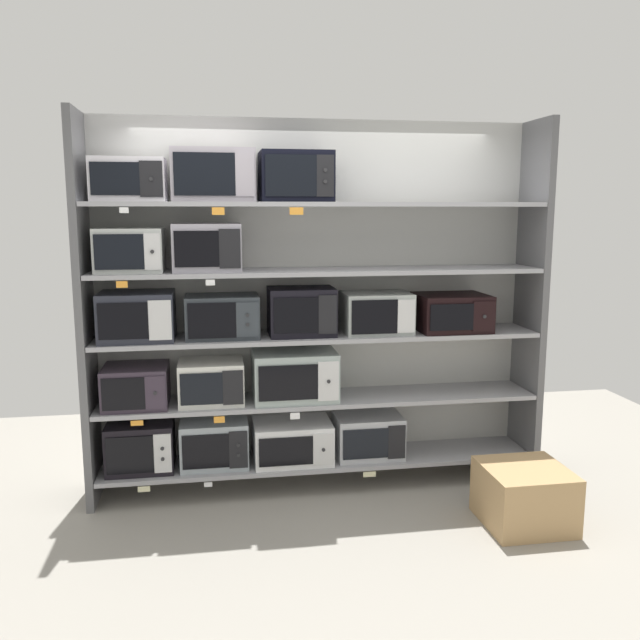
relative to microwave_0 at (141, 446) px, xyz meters
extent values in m
cube|color=gray|center=(1.24, -1.00, -0.38)|extent=(7.06, 6.00, 0.02)
cube|color=#B2B2AD|center=(1.24, 0.25, 0.93)|extent=(3.26, 0.04, 2.58)
cube|color=#5B5B5E|center=(-0.31, 0.00, 0.93)|extent=(0.05, 0.44, 2.58)
cube|color=#5B5B5E|center=(2.80, 0.00, 0.93)|extent=(0.05, 0.44, 2.58)
cube|color=#99999E|center=(1.24, 0.00, -0.18)|extent=(3.06, 0.44, 0.03)
cube|color=black|center=(0.00, 0.00, 0.00)|extent=(0.45, 0.33, 0.33)
cube|color=black|center=(-0.05, -0.17, 0.00)|extent=(0.31, 0.01, 0.25)
cube|color=silver|center=(0.16, -0.17, 0.00)|extent=(0.11, 0.01, 0.27)
cylinder|color=#262628|center=(0.16, -0.18, -0.04)|extent=(0.02, 0.01, 0.02)
cylinder|color=#262628|center=(0.16, -0.18, 0.04)|extent=(0.02, 0.01, 0.02)
cube|color=#99A4AB|center=(0.50, 0.00, -0.01)|extent=(0.46, 0.33, 0.32)
cube|color=black|center=(0.44, -0.17, -0.01)|extent=(0.31, 0.01, 0.23)
cube|color=black|center=(0.66, -0.17, -0.01)|extent=(0.12, 0.01, 0.26)
cylinder|color=#262628|center=(0.66, -0.18, -0.04)|extent=(0.02, 0.01, 0.02)
cylinder|color=#262628|center=(0.66, -0.18, 0.03)|extent=(0.02, 0.01, 0.02)
cube|color=silver|center=(1.04, 0.00, -0.03)|extent=(0.54, 0.40, 0.28)
cube|color=black|center=(0.98, -0.20, -0.03)|extent=(0.37, 0.01, 0.20)
cube|color=silver|center=(1.23, -0.20, -0.03)|extent=(0.14, 0.01, 0.23)
cylinder|color=#262628|center=(1.23, -0.21, -0.03)|extent=(0.02, 0.01, 0.02)
cube|color=#B3B6BD|center=(1.60, 0.00, -0.02)|extent=(0.47, 0.34, 0.30)
cube|color=black|center=(1.54, -0.17, -0.02)|extent=(0.32, 0.01, 0.21)
cube|color=black|center=(1.76, -0.17, -0.02)|extent=(0.12, 0.01, 0.24)
cube|color=beige|center=(0.03, -0.22, -0.22)|extent=(0.08, 0.00, 0.04)
cube|color=white|center=(0.45, -0.22, -0.22)|extent=(0.05, 0.00, 0.03)
cube|color=beige|center=(1.56, -0.22, -0.22)|extent=(0.09, 0.00, 0.04)
cube|color=#99999E|center=(1.24, 0.00, 0.27)|extent=(3.06, 0.44, 0.03)
cube|color=#342A36|center=(-0.01, 0.00, 0.42)|extent=(0.42, 0.38, 0.27)
cube|color=black|center=(-0.07, -0.19, 0.42)|extent=(0.27, 0.01, 0.21)
cube|color=#342A36|center=(0.13, -0.19, 0.42)|extent=(0.13, 0.01, 0.22)
cylinder|color=#262628|center=(0.13, -0.20, 0.42)|extent=(0.02, 0.01, 0.02)
cube|color=silver|center=(0.49, 0.00, 0.43)|extent=(0.44, 0.35, 0.29)
cube|color=black|center=(0.42, -0.18, 0.43)|extent=(0.28, 0.01, 0.21)
cube|color=black|center=(0.63, -0.18, 0.43)|extent=(0.13, 0.01, 0.23)
cube|color=#97A5A1|center=(1.06, 0.00, 0.46)|extent=(0.58, 0.41, 0.34)
cube|color=black|center=(1.00, -0.21, 0.46)|extent=(0.40, 0.01, 0.24)
cube|color=silver|center=(1.27, -0.20, 0.46)|extent=(0.14, 0.01, 0.27)
cylinder|color=#262628|center=(1.27, -0.21, 0.46)|extent=(0.02, 0.01, 0.02)
cube|color=orange|center=(0.01, -0.22, 0.23)|extent=(0.08, 0.00, 0.03)
cube|color=orange|center=(0.53, -0.22, 0.23)|extent=(0.07, 0.00, 0.04)
cube|color=white|center=(1.04, -0.22, 0.23)|extent=(0.07, 0.00, 0.04)
cube|color=#99999E|center=(1.24, 0.00, 0.72)|extent=(3.06, 0.44, 0.03)
cube|color=#262833|center=(0.02, 0.00, 0.90)|extent=(0.48, 0.38, 0.32)
cube|color=black|center=(-0.05, -0.19, 0.90)|extent=(0.31, 0.01, 0.23)
cube|color=silver|center=(0.18, -0.19, 0.90)|extent=(0.14, 0.01, 0.26)
cube|color=#2E343A|center=(0.57, 0.00, 0.88)|extent=(0.49, 0.33, 0.29)
cube|color=black|center=(0.51, -0.16, 0.88)|extent=(0.31, 0.01, 0.23)
cube|color=#2E343A|center=(0.73, -0.16, 0.88)|extent=(0.15, 0.01, 0.23)
cylinder|color=#262628|center=(0.73, -0.17, 0.85)|extent=(0.02, 0.01, 0.02)
cylinder|color=#262628|center=(0.73, -0.17, 0.91)|extent=(0.02, 0.01, 0.02)
cube|color=black|center=(1.11, 0.00, 0.90)|extent=(0.45, 0.32, 0.33)
cube|color=black|center=(1.06, -0.16, 0.90)|extent=(0.30, 0.01, 0.24)
cube|color=black|center=(1.27, -0.16, 0.90)|extent=(0.12, 0.01, 0.26)
cube|color=#A0A7A3|center=(1.64, 0.00, 0.88)|extent=(0.47, 0.36, 0.28)
cube|color=black|center=(1.59, -0.18, 0.88)|extent=(0.32, 0.01, 0.23)
cube|color=silver|center=(1.81, -0.18, 0.88)|extent=(0.12, 0.01, 0.23)
cube|color=black|center=(2.20, 0.00, 0.87)|extent=(0.50, 0.41, 0.26)
cube|color=black|center=(2.12, -0.21, 0.87)|extent=(0.31, 0.01, 0.18)
cube|color=black|center=(2.36, -0.21, 0.87)|extent=(0.16, 0.01, 0.21)
cylinder|color=#262628|center=(2.36, -0.21, 0.87)|extent=(0.02, 0.01, 0.02)
cube|color=#99999E|center=(1.24, 0.00, 1.18)|extent=(3.06, 0.44, 0.03)
cube|color=#B5BAB6|center=(-0.01, 0.00, 1.33)|extent=(0.43, 0.34, 0.29)
cube|color=black|center=(-0.05, -0.17, 1.33)|extent=(0.30, 0.01, 0.22)
cube|color=silver|center=(0.15, -0.17, 1.33)|extent=(0.10, 0.01, 0.23)
cylinder|color=#262628|center=(0.15, -0.18, 1.33)|extent=(0.02, 0.01, 0.02)
cube|color=#9F9BA7|center=(0.49, 0.00, 1.35)|extent=(0.44, 0.36, 0.31)
cube|color=black|center=(0.42, -0.18, 1.35)|extent=(0.28, 0.01, 0.23)
cube|color=black|center=(0.63, -0.18, 1.35)|extent=(0.14, 0.01, 0.25)
cube|color=orange|center=(-0.04, -0.22, 1.14)|extent=(0.07, 0.00, 0.04)
cube|color=white|center=(0.50, -0.22, 1.14)|extent=(0.06, 0.00, 0.04)
cube|color=#99999E|center=(1.24, 0.00, 1.63)|extent=(3.06, 0.44, 0.03)
cube|color=silver|center=(0.01, 0.00, 1.78)|extent=(0.46, 0.34, 0.28)
cube|color=black|center=(-0.06, -0.17, 1.78)|extent=(0.29, 0.01, 0.20)
cube|color=black|center=(0.16, -0.17, 1.78)|extent=(0.14, 0.01, 0.22)
cylinder|color=#262628|center=(0.16, -0.18, 1.78)|extent=(0.02, 0.01, 0.02)
cube|color=#A29BA5|center=(0.54, 0.00, 1.81)|extent=(0.53, 0.33, 0.34)
cube|color=black|center=(0.48, -0.16, 1.81)|extent=(0.38, 0.01, 0.27)
cube|color=#A29BA5|center=(0.74, -0.16, 1.81)|extent=(0.12, 0.01, 0.27)
cube|color=black|center=(1.08, 0.00, 1.81)|extent=(0.47, 0.39, 0.33)
cube|color=black|center=(1.03, -0.20, 1.81)|extent=(0.33, 0.01, 0.26)
cube|color=black|center=(1.25, -0.20, 1.81)|extent=(0.11, 0.01, 0.26)
cylinder|color=#262628|center=(1.25, -0.21, 1.77)|extent=(0.02, 0.01, 0.02)
cylinder|color=#262628|center=(1.25, -0.21, 1.84)|extent=(0.02, 0.01, 0.02)
cube|color=white|center=(-0.01, -0.22, 1.59)|extent=(0.05, 0.00, 0.04)
cube|color=orange|center=(0.56, -0.22, 1.59)|extent=(0.08, 0.00, 0.05)
cube|color=orange|center=(1.06, -0.22, 1.59)|extent=(0.09, 0.00, 0.05)
cube|color=tan|center=(2.42, -0.80, -0.18)|extent=(0.51, 0.51, 0.37)
camera|label=1|loc=(0.51, -4.44, 1.60)|focal=37.02mm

